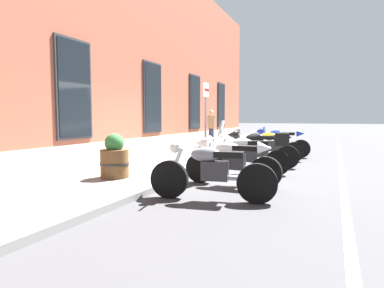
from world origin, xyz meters
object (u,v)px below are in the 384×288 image
object	(u,v)px
motorcycle_yellow_naked	(271,146)
pedestrian_tan_coat	(211,126)
parking_sign	(206,109)
motorcycle_blue_sport	(277,140)
motorcycle_silver_touring	(251,152)
barrel_planter	(115,159)
motorcycle_white_sport	(228,158)
motorcycle_black_sport	(256,146)
motorcycle_grey_naked	(211,172)

from	to	relation	value
motorcycle_yellow_naked	pedestrian_tan_coat	world-z (taller)	pedestrian_tan_coat
motorcycle_yellow_naked	parking_sign	size ratio (longest dim) A/B	0.82
motorcycle_yellow_naked	motorcycle_blue_sport	bearing A→B (deg)	1.99
motorcycle_silver_touring	barrel_planter	world-z (taller)	motorcycle_silver_touring
motorcycle_yellow_naked	pedestrian_tan_coat	size ratio (longest dim) A/B	1.23
motorcycle_white_sport	pedestrian_tan_coat	world-z (taller)	pedestrian_tan_coat
motorcycle_black_sport	motorcycle_yellow_naked	xyz separation A→B (m)	(1.44, -0.19, -0.10)
motorcycle_blue_sport	barrel_planter	world-z (taller)	motorcycle_blue_sport
motorcycle_grey_naked	motorcycle_white_sport	world-z (taller)	motorcycle_white_sport
motorcycle_grey_naked	motorcycle_blue_sport	xyz separation A→B (m)	(6.73, -0.00, 0.09)
motorcycle_silver_touring	parking_sign	bearing A→B (deg)	45.51
motorcycle_silver_touring	motorcycle_grey_naked	bearing A→B (deg)	179.53
motorcycle_grey_naked	barrel_planter	size ratio (longest dim) A/B	2.28
motorcycle_grey_naked	motorcycle_yellow_naked	bearing A→B (deg)	-0.48
motorcycle_silver_touring	pedestrian_tan_coat	bearing A→B (deg)	28.67
motorcycle_black_sport	motorcycle_blue_sport	distance (m)	2.75
parking_sign	motorcycle_blue_sport	bearing A→B (deg)	-42.50
motorcycle_grey_naked	motorcycle_silver_touring	bearing A→B (deg)	-0.47
motorcycle_yellow_naked	barrel_planter	world-z (taller)	barrel_planter
motorcycle_yellow_naked	parking_sign	xyz separation A→B (m)	(-0.76, 1.94, 1.18)
motorcycle_grey_naked	barrel_planter	xyz separation A→B (m)	(0.55, 2.36, 0.03)
motorcycle_white_sport	barrel_planter	distance (m)	2.38
motorcycle_grey_naked	motorcycle_blue_sport	world-z (taller)	motorcycle_blue_sport
motorcycle_blue_sport	motorcycle_white_sport	bearing A→B (deg)	178.81
motorcycle_blue_sport	barrel_planter	xyz separation A→B (m)	(-6.18, 2.36, -0.06)
motorcycle_grey_naked	motorcycle_black_sport	bearing A→B (deg)	2.01
motorcycle_grey_naked	motorcycle_blue_sport	distance (m)	6.73
motorcycle_yellow_naked	motorcycle_blue_sport	distance (m)	1.31
motorcycle_yellow_naked	motorcycle_white_sport	bearing A→B (deg)	177.80
motorcycle_blue_sport	parking_sign	distance (m)	3.01
motorcycle_black_sport	motorcycle_grey_naked	bearing A→B (deg)	-177.99
motorcycle_yellow_naked	motorcycle_grey_naked	bearing A→B (deg)	179.52
motorcycle_silver_touring	motorcycle_yellow_naked	bearing A→B (deg)	-0.49
motorcycle_grey_naked	motorcycle_blue_sport	bearing A→B (deg)	-0.00
parking_sign	barrel_planter	bearing A→B (deg)	173.50
parking_sign	motorcycle_black_sport	bearing A→B (deg)	-111.05
motorcycle_black_sport	motorcycle_blue_sport	size ratio (longest dim) A/B	1.03
motorcycle_grey_naked	pedestrian_tan_coat	size ratio (longest dim) A/B	1.33
motorcycle_grey_naked	parking_sign	bearing A→B (deg)	22.13
motorcycle_white_sport	pedestrian_tan_coat	size ratio (longest dim) A/B	1.27
parking_sign	motorcycle_silver_touring	bearing A→B (deg)	-134.49
motorcycle_grey_naked	motorcycle_black_sport	xyz separation A→B (m)	(3.99, 0.14, 0.10)
motorcycle_black_sport	parking_sign	distance (m)	2.17
motorcycle_yellow_naked	barrel_planter	size ratio (longest dim) A/B	2.09
motorcycle_blue_sport	motorcycle_yellow_naked	bearing A→B (deg)	-178.01
motorcycle_blue_sport	pedestrian_tan_coat	distance (m)	3.67
motorcycle_white_sport	motorcycle_yellow_naked	bearing A→B (deg)	-2.20
pedestrian_tan_coat	parking_sign	bearing A→B (deg)	-162.25
motorcycle_black_sport	parking_sign	bearing A→B (deg)	68.95
motorcycle_black_sport	pedestrian_tan_coat	bearing A→B (deg)	33.25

